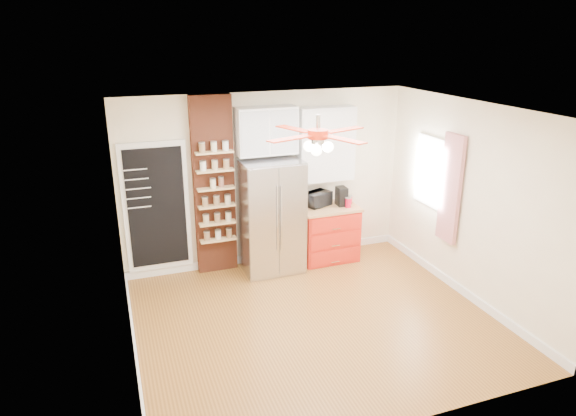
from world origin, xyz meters
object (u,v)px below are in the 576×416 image
object	(u,v)px
ceiling_fan	(318,134)
toaster_oven	(318,199)
fridge	(271,216)
coffee_maker	(341,196)
pantry_jar_oats	(213,184)
canister_left	(348,203)
red_cabinet	(328,233)

from	to	relation	value
ceiling_fan	toaster_oven	bearing A→B (deg)	66.54
fridge	coffee_maker	bearing A→B (deg)	2.58
ceiling_fan	pantry_jar_oats	xyz separation A→B (m)	(-0.90, 1.75, -0.98)
ceiling_fan	pantry_jar_oats	bearing A→B (deg)	117.06
fridge	toaster_oven	size ratio (longest dim) A/B	4.24
toaster_oven	canister_left	distance (m)	0.49
fridge	red_cabinet	bearing A→B (deg)	2.95
ceiling_fan	toaster_oven	world-z (taller)	ceiling_fan
coffee_maker	pantry_jar_oats	world-z (taller)	pantry_jar_oats
red_cabinet	coffee_maker	size ratio (longest dim) A/B	3.14
fridge	red_cabinet	xyz separation A→B (m)	(0.97, 0.05, -0.42)
red_cabinet	toaster_oven	size ratio (longest dim) A/B	2.28
coffee_maker	fridge	bearing A→B (deg)	-174.06
fridge	canister_left	xyz separation A→B (m)	(1.25, -0.08, 0.10)
ceiling_fan	canister_left	bearing A→B (deg)	52.22
coffee_maker	canister_left	xyz separation A→B (m)	(0.06, -0.13, -0.08)
toaster_oven	red_cabinet	bearing A→B (deg)	-58.94
fridge	red_cabinet	world-z (taller)	fridge
fridge	toaster_oven	world-z (taller)	fridge
red_cabinet	canister_left	world-z (taller)	canister_left
ceiling_fan	canister_left	world-z (taller)	ceiling_fan
red_cabinet	ceiling_fan	bearing A→B (deg)	-118.71
fridge	coffee_maker	distance (m)	1.21
coffee_maker	canister_left	distance (m)	0.16
toaster_oven	coffee_maker	bearing A→B (deg)	-38.67
toaster_oven	canister_left	bearing A→B (deg)	-52.36
toaster_oven	fridge	bearing A→B (deg)	166.94
coffee_maker	toaster_oven	bearing A→B (deg)	168.29
ceiling_fan	pantry_jar_oats	world-z (taller)	ceiling_fan
fridge	pantry_jar_oats	distance (m)	1.02
ceiling_fan	pantry_jar_oats	distance (m)	2.20
ceiling_fan	canister_left	size ratio (longest dim) A/B	9.42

